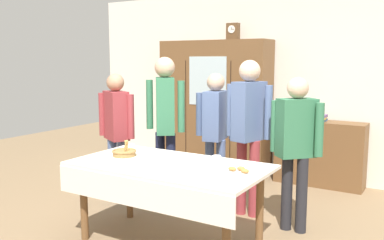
{
  "coord_description": "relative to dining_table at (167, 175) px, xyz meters",
  "views": [
    {
      "loc": [
        2.11,
        -3.3,
        1.7
      ],
      "look_at": [
        0.0,
        0.2,
        1.12
      ],
      "focal_mm": 39.65,
      "sensor_mm": 36.0,
      "label": 1
    }
  ],
  "objects": [
    {
      "name": "ground_plane",
      "position": [
        0.0,
        0.23,
        -0.66
      ],
      "size": [
        12.0,
        12.0,
        0.0
      ],
      "primitive_type": "plane",
      "color": "#846B4C",
      "rests_on": "ground"
    },
    {
      "name": "back_wall",
      "position": [
        0.0,
        2.88,
        0.69
      ],
      "size": [
        6.4,
        0.1,
        2.7
      ],
      "primitive_type": "cube",
      "color": "silver",
      "rests_on": "ground"
    },
    {
      "name": "dining_table",
      "position": [
        0.0,
        0.0,
        0.0
      ],
      "size": [
        1.78,
        0.96,
        0.77
      ],
      "color": "brown",
      "rests_on": "ground"
    },
    {
      "name": "wall_cabinet",
      "position": [
        -0.9,
        2.59,
        0.33
      ],
      "size": [
        1.71,
        0.46,
        1.98
      ],
      "color": "brown",
      "rests_on": "ground"
    },
    {
      "name": "mantel_clock",
      "position": [
        -0.61,
        2.59,
        1.44
      ],
      "size": [
        0.18,
        0.11,
        0.24
      ],
      "color": "brown",
      "rests_on": "wall_cabinet"
    },
    {
      "name": "bookshelf_low",
      "position": [
        0.69,
        2.64,
        -0.22
      ],
      "size": [
        1.18,
        0.35,
        0.88
      ],
      "color": "brown",
      "rests_on": "ground"
    },
    {
      "name": "book_stack",
      "position": [
        0.69,
        2.64,
        0.26
      ],
      "size": [
        0.16,
        0.2,
        0.09
      ],
      "color": "#2D5184",
      "rests_on": "bookshelf_low"
    },
    {
      "name": "tea_cup_front_edge",
      "position": [
        0.26,
        -0.23,
        0.13
      ],
      "size": [
        0.13,
        0.13,
        0.06
      ],
      "color": "white",
      "rests_on": "dining_table"
    },
    {
      "name": "tea_cup_mid_right",
      "position": [
        0.21,
        0.2,
        0.13
      ],
      "size": [
        0.13,
        0.13,
        0.06
      ],
      "color": "white",
      "rests_on": "dining_table"
    },
    {
      "name": "tea_cup_mid_left",
      "position": [
        -0.06,
        -0.15,
        0.13
      ],
      "size": [
        0.13,
        0.13,
        0.06
      ],
      "color": "white",
      "rests_on": "dining_table"
    },
    {
      "name": "tea_cup_near_right",
      "position": [
        -0.22,
        -0.24,
        0.13
      ],
      "size": [
        0.13,
        0.13,
        0.06
      ],
      "color": "white",
      "rests_on": "dining_table"
    },
    {
      "name": "tea_cup_far_left",
      "position": [
        0.34,
        0.3,
        0.13
      ],
      "size": [
        0.13,
        0.13,
        0.06
      ],
      "color": "white",
      "rests_on": "dining_table"
    },
    {
      "name": "tea_cup_far_right",
      "position": [
        -0.65,
        0.3,
        0.13
      ],
      "size": [
        0.13,
        0.13,
        0.06
      ],
      "color": "silver",
      "rests_on": "dining_table"
    },
    {
      "name": "bread_basket",
      "position": [
        -0.55,
        0.06,
        0.14
      ],
      "size": [
        0.24,
        0.24,
        0.16
      ],
      "color": "#9E7542",
      "rests_on": "dining_table"
    },
    {
      "name": "pastry_plate",
      "position": [
        0.68,
        0.05,
        0.12
      ],
      "size": [
        0.28,
        0.28,
        0.05
      ],
      "color": "white",
      "rests_on": "dining_table"
    },
    {
      "name": "spoon_mid_right",
      "position": [
        -0.1,
        0.18,
        0.11
      ],
      "size": [
        0.12,
        0.02,
        0.01
      ],
      "color": "silver",
      "rests_on": "dining_table"
    },
    {
      "name": "spoon_front_edge",
      "position": [
        -0.31,
        0.13,
        0.11
      ],
      "size": [
        0.12,
        0.02,
        0.01
      ],
      "color": "silver",
      "rests_on": "dining_table"
    },
    {
      "name": "person_behind_table_left",
      "position": [
        0.89,
        0.93,
        0.26
      ],
      "size": [
        0.52,
        0.4,
        1.53
      ],
      "color": "#232328",
      "rests_on": "ground"
    },
    {
      "name": "person_by_cabinet",
      "position": [
        -1.21,
        0.71,
        0.27
      ],
      "size": [
        0.52,
        0.35,
        1.54
      ],
      "color": "slate",
      "rests_on": "ground"
    },
    {
      "name": "person_near_right_end",
      "position": [
        -0.2,
        1.29,
        0.27
      ],
      "size": [
        0.52,
        0.39,
        1.54
      ],
      "color": "slate",
      "rests_on": "ground"
    },
    {
      "name": "person_behind_table_right",
      "position": [
        0.32,
        1.09,
        0.37
      ],
      "size": [
        0.52,
        0.4,
        1.7
      ],
      "color": "#933338",
      "rests_on": "ground"
    },
    {
      "name": "person_beside_shelf",
      "position": [
        -0.65,
        0.91,
        0.4
      ],
      "size": [
        0.52,
        0.41,
        1.73
      ],
      "color": "#191E38",
      "rests_on": "ground"
    }
  ]
}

